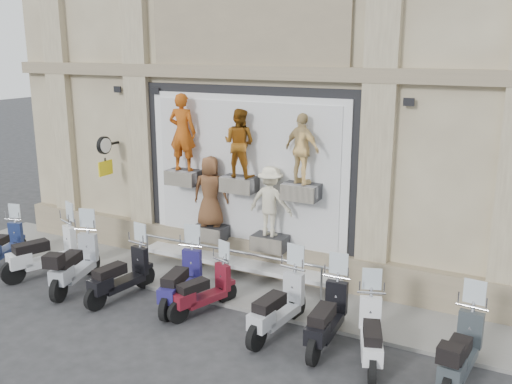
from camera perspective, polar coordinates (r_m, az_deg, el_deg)
ground at (r=11.94m, az=-7.74°, el=-12.77°), size 90.00×90.00×0.00m
sidewalk at (r=13.52m, az=-2.60°, el=-9.09°), size 16.00×2.20×0.08m
building at (r=16.83m, az=5.82°, el=16.28°), size 14.00×8.60×12.00m
shop_vitrine at (r=13.31m, az=-1.27°, el=1.17°), size 5.60×0.83×4.30m
guard_rail at (r=13.28m, az=-2.84°, el=-7.56°), size 5.06×0.10×0.93m
clock_sign_bracket at (r=15.25m, az=-14.87°, el=4.00°), size 0.10×0.80×1.02m
scooter_a at (r=15.93m, az=-23.99°, el=-4.10°), size 0.96×1.83×1.42m
scooter_b at (r=14.63m, az=-20.46°, el=-4.70°), size 1.37×2.21×1.73m
scooter_c at (r=13.70m, az=-17.70°, el=-5.81°), size 1.15×2.19×1.71m
scooter_d at (r=12.88m, az=-13.47°, el=-7.10°), size 0.84×2.01×1.59m
scooter_e at (r=12.30m, az=-7.54°, el=-7.74°), size 0.94×2.08×1.63m
scooter_f at (r=11.96m, az=-5.32°, el=-8.82°), size 1.07×1.85×1.45m
scooter_g at (r=11.06m, az=2.20°, el=-10.23°), size 0.81×2.07×1.64m
scooter_h at (r=10.73m, az=7.14°, el=-11.21°), size 0.67×2.02×1.62m
scooter_i at (r=10.33m, az=11.51°, el=-12.71°), size 1.12×1.97×1.53m
scooter_j at (r=10.13m, az=19.93°, el=-13.68°), size 0.76×2.02×1.61m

